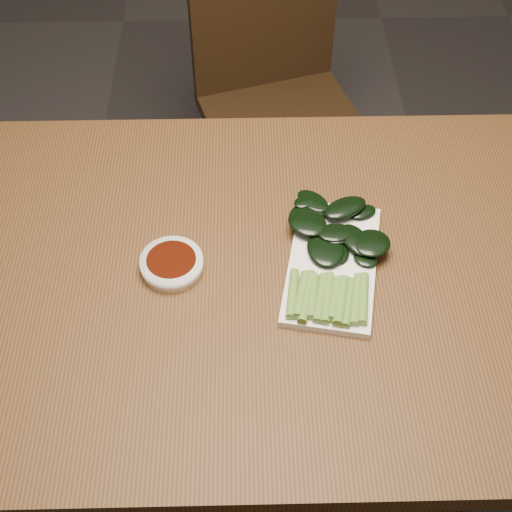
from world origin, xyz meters
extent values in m
plane|color=#2D2A2A|center=(0.00, 0.00, 0.00)|extent=(6.00, 6.00, 0.00)
cube|color=#4E3016|center=(0.00, 0.00, 0.73)|extent=(1.40, 0.80, 0.04)
cube|color=black|center=(0.06, 0.77, 0.43)|extent=(0.50, 0.50, 0.04)
cylinder|color=black|center=(-0.05, 0.55, 0.21)|extent=(0.04, 0.04, 0.41)
cylinder|color=black|center=(0.28, 0.65, 0.21)|extent=(0.04, 0.04, 0.41)
cylinder|color=black|center=(-0.15, 0.88, 0.21)|extent=(0.04, 0.04, 0.41)
cylinder|color=black|center=(0.18, 0.98, 0.21)|extent=(0.04, 0.04, 0.41)
cube|color=black|center=(0.01, 0.94, 0.67)|extent=(0.39, 0.14, 0.44)
cylinder|color=white|center=(-0.17, 0.00, 0.76)|extent=(0.11, 0.11, 0.03)
cylinder|color=#3D1005|center=(-0.17, 0.00, 0.77)|extent=(0.08, 0.08, 0.00)
cube|color=white|center=(0.10, 0.00, 0.76)|extent=(0.19, 0.29, 0.01)
cylinder|color=olive|center=(0.03, -0.07, 0.77)|extent=(0.03, 0.09, 0.01)
cylinder|color=olive|center=(0.04, -0.07, 0.77)|extent=(0.04, 0.09, 0.02)
cylinder|color=olive|center=(0.05, -0.08, 0.77)|extent=(0.04, 0.10, 0.02)
cylinder|color=olive|center=(0.06, -0.07, 0.77)|extent=(0.03, 0.09, 0.02)
cylinder|color=olive|center=(0.07, -0.08, 0.77)|extent=(0.03, 0.09, 0.01)
cylinder|color=olive|center=(0.08, -0.08, 0.77)|extent=(0.03, 0.10, 0.02)
cylinder|color=olive|center=(0.09, -0.08, 0.77)|extent=(0.04, 0.08, 0.02)
cylinder|color=olive|center=(0.10, -0.09, 0.77)|extent=(0.04, 0.09, 0.02)
cylinder|color=olive|center=(0.12, -0.09, 0.77)|extent=(0.03, 0.09, 0.01)
cylinder|color=olive|center=(0.13, -0.08, 0.77)|extent=(0.03, 0.10, 0.01)
cylinder|color=olive|center=(0.14, -0.08, 0.77)|extent=(0.03, 0.10, 0.02)
ellipsoid|color=black|center=(0.17, 0.03, 0.78)|extent=(0.09, 0.08, 0.01)
ellipsoid|color=black|center=(0.09, 0.02, 0.77)|extent=(0.07, 0.09, 0.01)
ellipsoid|color=black|center=(0.06, 0.13, 0.78)|extent=(0.05, 0.05, 0.01)
ellipsoid|color=black|center=(0.11, 0.05, 0.78)|extent=(0.06, 0.05, 0.01)
ellipsoid|color=black|center=(0.16, 0.11, 0.77)|extent=(0.06, 0.05, 0.01)
ellipsoid|color=black|center=(0.15, 0.04, 0.77)|extent=(0.06, 0.06, 0.01)
ellipsoid|color=black|center=(0.11, 0.05, 0.78)|extent=(0.06, 0.06, 0.01)
ellipsoid|color=black|center=(0.07, 0.13, 0.78)|extent=(0.07, 0.08, 0.01)
ellipsoid|color=black|center=(0.06, 0.08, 0.78)|extent=(0.09, 0.09, 0.01)
ellipsoid|color=black|center=(0.14, 0.04, 0.78)|extent=(0.07, 0.09, 0.01)
ellipsoid|color=black|center=(0.13, 0.11, 0.78)|extent=(0.09, 0.08, 0.01)
ellipsoid|color=black|center=(0.06, 0.10, 0.78)|extent=(0.09, 0.09, 0.01)
ellipsoid|color=black|center=(0.17, 0.04, 0.78)|extent=(0.05, 0.05, 0.01)
ellipsoid|color=black|center=(0.11, 0.02, 0.77)|extent=(0.04, 0.04, 0.01)
ellipsoid|color=black|center=(0.09, 0.00, 0.77)|extent=(0.05, 0.05, 0.01)
ellipsoid|color=black|center=(0.11, 0.01, 0.77)|extent=(0.05, 0.05, 0.01)
ellipsoid|color=black|center=(0.15, 0.00, 0.77)|extent=(0.05, 0.05, 0.01)
ellipsoid|color=black|center=(0.07, 0.02, 0.77)|extent=(0.04, 0.04, 0.01)
camera|label=1|loc=(-0.05, -0.76, 1.68)|focal=50.00mm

